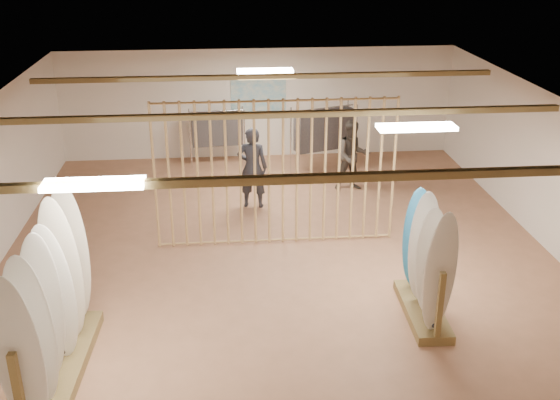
{
  "coord_description": "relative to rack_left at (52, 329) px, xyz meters",
  "views": [
    {
      "loc": [
        -0.96,
        -10.41,
        5.53
      ],
      "look_at": [
        0.0,
        0.0,
        1.2
      ],
      "focal_mm": 42.0,
      "sensor_mm": 36.0,
      "label": 1
    }
  ],
  "objects": [
    {
      "name": "floor",
      "position": [
        3.23,
        3.01,
        -0.76
      ],
      "size": [
        12.0,
        12.0,
        0.0
      ],
      "primitive_type": "plane",
      "color": "#AA7352",
      "rests_on": "ground"
    },
    {
      "name": "ceiling",
      "position": [
        3.23,
        3.01,
        2.04
      ],
      "size": [
        12.0,
        12.0,
        0.0
      ],
      "primitive_type": "plane",
      "rotation": [
        3.14,
        0.0,
        0.0
      ],
      "color": "gray",
      "rests_on": "ground"
    },
    {
      "name": "wall_back",
      "position": [
        3.23,
        9.01,
        0.64
      ],
      "size": [
        12.0,
        0.0,
        12.0
      ],
      "primitive_type": "plane",
      "rotation": [
        1.57,
        0.0,
        0.0
      ],
      "color": "white",
      "rests_on": "ground"
    },
    {
      "name": "wall_right",
      "position": [
        8.23,
        3.01,
        0.64
      ],
      "size": [
        0.0,
        12.0,
        12.0
      ],
      "primitive_type": "plane",
      "rotation": [
        1.57,
        0.0,
        -1.57
      ],
      "color": "white",
      "rests_on": "ground"
    },
    {
      "name": "ceiling_slats",
      "position": [
        3.23,
        3.01,
        1.96
      ],
      "size": [
        9.5,
        6.12,
        0.1
      ],
      "primitive_type": "cube",
      "color": "olive",
      "rests_on": "ground"
    },
    {
      "name": "light_panels",
      "position": [
        3.23,
        3.01,
        1.98
      ],
      "size": [
        1.2,
        0.35,
        0.06
      ],
      "primitive_type": "cube",
      "color": "white",
      "rests_on": "ground"
    },
    {
      "name": "bamboo_partition",
      "position": [
        3.23,
        3.81,
        0.64
      ],
      "size": [
        4.45,
        0.05,
        2.78
      ],
      "color": "tan",
      "rests_on": "ground"
    },
    {
      "name": "poster",
      "position": [
        3.23,
        8.99,
        0.84
      ],
      "size": [
        1.4,
        0.03,
        0.9
      ],
      "primitive_type": "cube",
      "color": "teal",
      "rests_on": "ground"
    },
    {
      "name": "rack_left",
      "position": [
        0.0,
        0.0,
        0.0
      ],
      "size": [
        0.74,
        2.78,
        2.22
      ],
      "rotation": [
        0.0,
        0.0,
        -0.05
      ],
      "color": "olive",
      "rests_on": "floor"
    },
    {
      "name": "rack_right",
      "position": [
        5.27,
        1.06,
        -0.1
      ],
      "size": [
        0.6,
        1.7,
        1.96
      ],
      "rotation": [
        0.0,
        0.0,
        -0.04
      ],
      "color": "olive",
      "rests_on": "floor"
    },
    {
      "name": "clothing_rack_a",
      "position": [
        2.15,
        8.41,
        0.17
      ],
      "size": [
        1.34,
        0.43,
        1.43
      ],
      "rotation": [
        0.0,
        0.0,
        0.08
      ],
      "color": "silver",
      "rests_on": "floor"
    },
    {
      "name": "clothing_rack_b",
      "position": [
        4.72,
        7.59,
        0.32
      ],
      "size": [
        1.49,
        0.86,
        1.67
      ],
      "rotation": [
        0.0,
        0.0,
        0.35
      ],
      "color": "silver",
      "rests_on": "floor"
    },
    {
      "name": "shopper_a",
      "position": [
        2.89,
        5.61,
        0.23
      ],
      "size": [
        0.8,
        0.62,
        1.99
      ],
      "primitive_type": "imported",
      "rotation": [
        0.0,
        0.0,
        2.96
      ],
      "color": "#282930",
      "rests_on": "floor"
    },
    {
      "name": "shopper_b",
      "position": [
        5.19,
        6.4,
        0.15
      ],
      "size": [
        0.92,
        0.75,
        1.82
      ],
      "primitive_type": "imported",
      "rotation": [
        0.0,
        0.0,
        0.07
      ],
      "color": "#38312B",
      "rests_on": "floor"
    }
  ]
}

